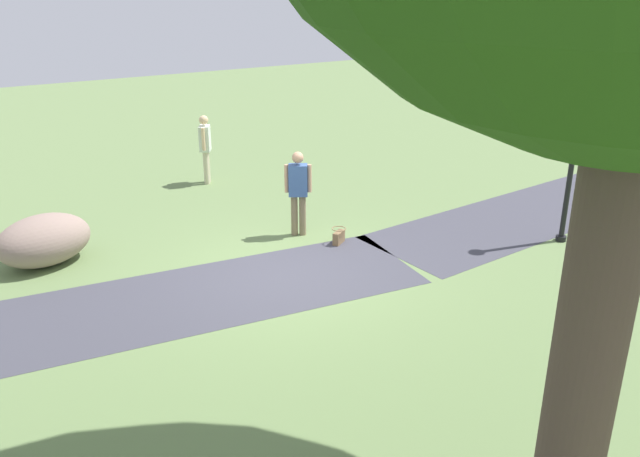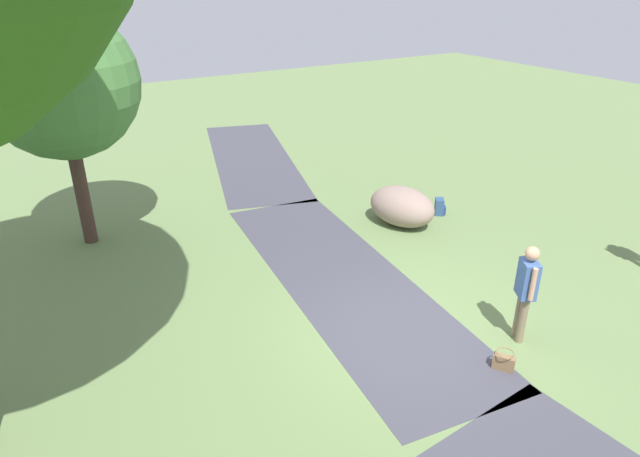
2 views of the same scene
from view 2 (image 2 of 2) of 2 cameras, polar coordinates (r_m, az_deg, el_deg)
The scene contains 9 objects.
ground_plane at distance 9.44m, azimuth 8.53°, elevation -10.58°, with size 48.00×48.00×0.00m, color #677F4C.
footpath_segment_mid at distance 10.79m, azimuth 2.50°, elevation -5.25°, with size 8.22×3.27×0.01m.
footpath_segment_far at distance 17.81m, azimuth -7.01°, elevation 7.24°, with size 8.33×4.54×0.01m.
young_tree_near_path at distance 12.23m, azimuth -25.19°, elevation 13.44°, with size 3.04×3.04×4.99m.
lawn_boulder at distance 13.02m, azimuth 8.44°, elevation 2.27°, with size 1.88×1.50×0.90m.
woman_with_handbag at distance 9.26m, azimuth 20.47°, elevation -5.68°, with size 0.46×0.39×1.68m.
handbag_on_grass at distance 8.96m, azimuth 18.41°, elevation -12.88°, with size 0.38×0.38×0.31m.
backpack_by_boulder at distance 13.81m, azimuth 12.22°, elevation 2.19°, with size 0.35×0.35×0.40m.
frisbee_on_grass at distance 14.39m, azimuth 9.99°, elevation 2.57°, with size 0.27×0.27×0.02m.
Camera 2 is at (-5.75, 5.07, 5.50)m, focal length 31.06 mm.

